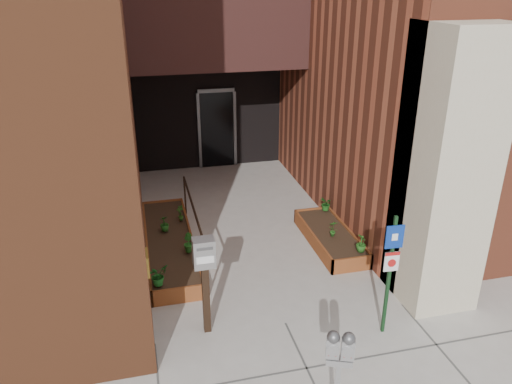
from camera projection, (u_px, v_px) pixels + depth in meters
ground at (285, 323)px, 7.73m from camera, size 80.00×80.00×0.00m
planter_left at (170, 244)px, 9.75m from camera, size 0.90×3.60×0.30m
planter_right at (330, 238)px, 10.00m from camera, size 0.80×2.20×0.30m
handrail at (194, 215)px, 9.57m from camera, size 0.04×3.34×0.90m
parking_meter at (340, 356)px, 5.51m from camera, size 0.33×0.22×1.41m
sign_post at (391, 264)px, 7.09m from camera, size 0.27×0.07×1.94m
payment_dropbox at (205, 266)px, 7.14m from camera, size 0.31×0.24×1.57m
shrub_left_a at (158, 275)px, 8.12m from camera, size 0.44×0.44×0.35m
shrub_left_b at (188, 243)px, 9.11m from camera, size 0.22×0.22×0.36m
shrub_left_c at (164, 223)px, 9.86m from camera, size 0.23×0.23×0.32m
shrub_left_d at (180, 213)px, 10.28m from camera, size 0.24×0.24×0.34m
shrub_right_a at (361, 243)px, 9.11m from camera, size 0.22×0.22×0.34m
shrub_right_b at (333, 228)px, 9.65m from camera, size 0.19×0.19×0.34m
shrub_right_c at (326, 204)px, 10.73m from camera, size 0.29×0.29×0.31m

